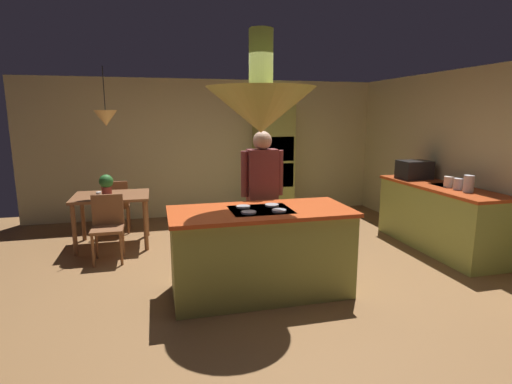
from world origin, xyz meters
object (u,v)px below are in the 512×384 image
at_px(oven_tower, 273,161).
at_px(canister_sugar, 458,184).
at_px(kitchen_island, 261,251).
at_px(microwave_on_counter, 414,170).
at_px(chair_by_back_wall, 116,203).
at_px(cup_on_table, 99,195).
at_px(dining_table, 112,202).
at_px(person_at_island, 262,191).
at_px(canister_flour, 469,184).
at_px(potted_plant_on_table, 106,184).
at_px(canister_tea, 449,182).
at_px(chair_facing_island, 108,223).

relative_size(oven_tower, canister_sugar, 13.90).
xyz_separation_m(kitchen_island, microwave_on_counter, (2.84, 1.42, 0.60)).
xyz_separation_m(chair_by_back_wall, cup_on_table, (-0.14, -0.84, 0.30)).
height_order(dining_table, person_at_island, person_at_island).
bearing_deg(canister_flour, chair_by_back_wall, 151.65).
relative_size(person_at_island, microwave_on_counter, 3.73).
bearing_deg(microwave_on_counter, canister_sugar, -90.00).
bearing_deg(person_at_island, oven_tower, 70.56).
height_order(oven_tower, canister_flour, oven_tower).
relative_size(chair_by_back_wall, potted_plant_on_table, 2.90).
height_order(canister_flour, canister_sugar, canister_flour).
distance_m(chair_by_back_wall, potted_plant_on_table, 0.75).
distance_m(potted_plant_on_table, canister_sugar, 4.89).
distance_m(kitchen_island, chair_by_back_wall, 3.22).
relative_size(cup_on_table, microwave_on_counter, 0.20).
xyz_separation_m(oven_tower, microwave_on_counter, (1.74, -1.83, 0.02)).
relative_size(kitchen_island, cup_on_table, 21.38).
bearing_deg(canister_tea, chair_facing_island, 169.79).
bearing_deg(chair_facing_island, cup_on_table, 108.28).
bearing_deg(person_at_island, microwave_on_counter, 15.04).
height_order(person_at_island, canister_sugar, person_at_island).
xyz_separation_m(chair_by_back_wall, canister_tea, (4.54, -2.09, 0.50)).
distance_m(potted_plant_on_table, canister_tea, 4.83).
bearing_deg(chair_by_back_wall, canister_sugar, 153.44).
xyz_separation_m(oven_tower, potted_plant_on_table, (-2.86, -1.13, -0.12)).
distance_m(chair_facing_island, microwave_on_counter, 4.58).
distance_m(dining_table, microwave_on_counter, 4.61).
relative_size(potted_plant_on_table, canister_sugar, 1.99).
height_order(chair_facing_island, canister_tea, canister_tea).
relative_size(oven_tower, chair_facing_island, 2.40).
xyz_separation_m(person_at_island, canister_tea, (2.63, -0.06, 0.01)).
relative_size(chair_by_back_wall, microwave_on_counter, 1.89).
bearing_deg(potted_plant_on_table, chair_by_back_wall, 84.65).
height_order(potted_plant_on_table, canister_tea, canister_tea).
height_order(chair_facing_island, chair_by_back_wall, same).
xyz_separation_m(kitchen_island, potted_plant_on_table, (-1.76, 2.11, 0.46)).
distance_m(kitchen_island, chair_facing_island, 2.24).
bearing_deg(canister_tea, kitchen_island, -167.18).
distance_m(canister_flour, microwave_on_counter, 1.13).
xyz_separation_m(potted_plant_on_table, microwave_on_counter, (4.60, -0.70, 0.14)).
bearing_deg(dining_table, microwave_on_counter, -8.56).
bearing_deg(potted_plant_on_table, person_at_island, -35.60).
height_order(cup_on_table, canister_tea, canister_tea).
bearing_deg(microwave_on_counter, cup_on_table, 174.19).
bearing_deg(dining_table, canister_flour, -21.78).
distance_m(chair_facing_island, cup_on_table, 0.54).
height_order(kitchen_island, chair_facing_island, kitchen_island).
bearing_deg(kitchen_island, canister_tea, 12.82).
bearing_deg(chair_facing_island, person_at_island, -21.62).
height_order(oven_tower, person_at_island, oven_tower).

